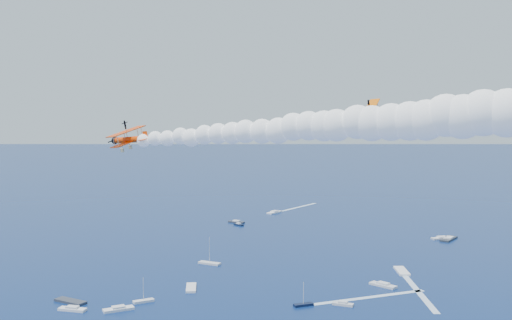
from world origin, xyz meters
The scene contains 5 objects.
biplane_lead centered at (17.29, 38.76, 54.24)m, with size 8.22×9.22×5.55m, color #FA6B05, non-canonical shape.
biplane_trail centered at (-16.17, 7.75, 50.15)m, with size 8.28×9.29×5.60m, color #FF4005, non-canonical shape.
smoke_trail_trail centered at (16.50, 11.65, 52.68)m, with size 65.91×13.62×11.59m, color white, non-canonical shape.
spectator_boats centered at (1.94, 115.14, 0.35)m, with size 235.15×199.61×0.70m.
boat_wakes centered at (-38.49, 144.45, 0.03)m, with size 126.91×169.61×0.04m.
Camera 1 is at (64.56, -70.77, 55.49)m, focal length 43.11 mm.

